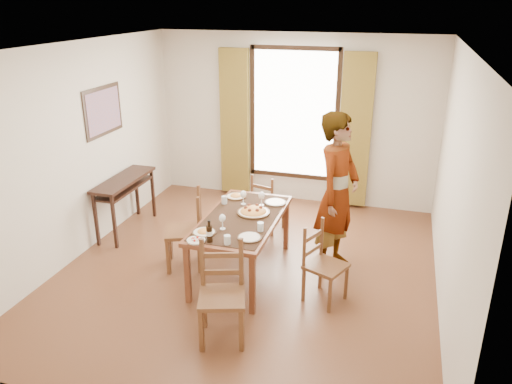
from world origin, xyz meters
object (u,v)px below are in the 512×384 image
(dining_table, at_px, (242,222))
(pasta_platter, at_px, (253,210))
(man, at_px, (337,194))
(console_table, at_px, (124,186))

(dining_table, distance_m, pasta_platter, 0.21)
(man, bearing_deg, pasta_platter, 126.41)
(console_table, distance_m, dining_table, 2.09)
(man, height_order, pasta_platter, man)
(pasta_platter, bearing_deg, dining_table, -127.27)
(dining_table, xyz_separation_m, pasta_platter, (0.11, 0.14, 0.12))
(dining_table, bearing_deg, pasta_platter, 52.73)
(dining_table, height_order, pasta_platter, pasta_platter)
(dining_table, distance_m, man, 1.20)
(console_table, bearing_deg, man, -4.09)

